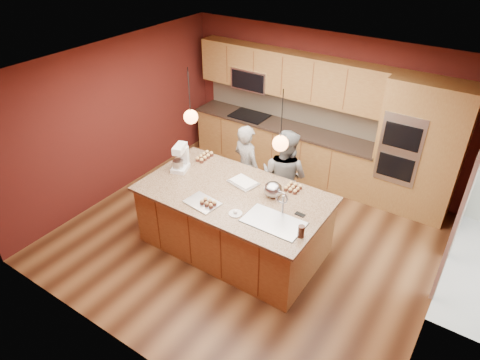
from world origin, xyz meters
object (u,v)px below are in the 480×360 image
Objects in this scene: person_left at (247,168)px; person_right at (284,178)px; island at (234,220)px; stand_mixer at (180,159)px; mixing_bowl at (273,189)px.

person_left is 0.71m from person_right.
stand_mixer is at bearing 175.69° from island.
person_left is (-0.45, 1.01, 0.26)m from island.
mixing_bowl is at bearing -12.51° from stand_mixer.
person_left reaches higher than mixing_bowl.
person_left is at bearing 1.57° from person_right.
person_left reaches higher than island.
stand_mixer is 1.56m from mixing_bowl.
island reaches higher than mixing_bowl.
person_right is 0.85m from mixing_bowl.
island is 0.81m from mixing_bowl.
mixing_bowl is (1.55, 0.17, -0.07)m from stand_mixer.
stand_mixer is at bearing -173.83° from mixing_bowl.
stand_mixer is (-0.61, -0.93, 0.41)m from person_left.
person_right is at bearing 106.56° from mixing_bowl.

